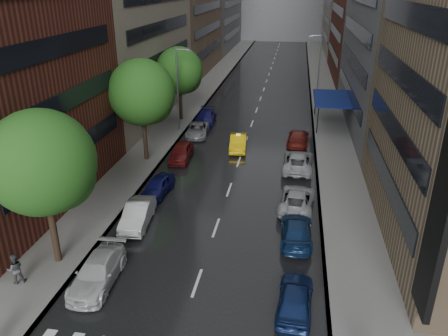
# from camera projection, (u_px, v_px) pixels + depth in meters

# --- Properties ---
(ground) EXTENTS (220.00, 220.00, 0.00)m
(ground) POSITION_uv_depth(u_px,v_px,m) (179.00, 336.00, 20.72)
(ground) COLOR gray
(ground) RESTS_ON ground
(road) EXTENTS (14.00, 140.00, 0.01)m
(road) POSITION_uv_depth(u_px,v_px,m) (263.00, 92.00, 66.07)
(road) COLOR black
(road) RESTS_ON ground
(sidewalk_left) EXTENTS (4.00, 140.00, 0.15)m
(sidewalk_left) POSITION_uv_depth(u_px,v_px,m) (205.00, 90.00, 67.37)
(sidewalk_left) COLOR gray
(sidewalk_left) RESTS_ON ground
(sidewalk_right) EXTENTS (4.00, 140.00, 0.15)m
(sidewalk_right) POSITION_uv_depth(u_px,v_px,m) (323.00, 94.00, 64.71)
(sidewalk_right) COLOR gray
(sidewalk_right) RESTS_ON ground
(tree_near) EXTENTS (5.90, 5.90, 9.41)m
(tree_near) POSITION_uv_depth(u_px,v_px,m) (41.00, 163.00, 23.63)
(tree_near) COLOR #382619
(tree_near) RESTS_ON ground
(tree_mid) EXTENTS (5.92, 5.92, 9.43)m
(tree_mid) POSITION_uv_depth(u_px,v_px,m) (142.00, 92.00, 38.48)
(tree_mid) COLOR #382619
(tree_mid) RESTS_ON ground
(tree_far) EXTENTS (5.46, 5.46, 8.70)m
(tree_far) POSITION_uv_depth(u_px,v_px,m) (179.00, 71.00, 50.46)
(tree_far) COLOR #382619
(tree_far) RESTS_ON ground
(taxi) EXTENTS (1.95, 4.62, 1.48)m
(taxi) POSITION_uv_depth(u_px,v_px,m) (238.00, 142.00, 43.35)
(taxi) COLOR #E1B70B
(taxi) RESTS_ON ground
(parked_cars_left) EXTENTS (2.69, 35.22, 1.56)m
(parked_cars_left) POSITION_uv_depth(u_px,v_px,m) (174.00, 162.00, 38.62)
(parked_cars_left) COLOR silver
(parked_cars_left) RESTS_ON ground
(parked_cars_right) EXTENTS (2.84, 29.95, 1.54)m
(parked_cars_right) POSITION_uv_depth(u_px,v_px,m) (297.00, 185.00, 34.35)
(parked_cars_right) COLOR #11214F
(parked_cars_right) RESTS_ON ground
(ped_black_umbrella) EXTENTS (1.10, 1.06, 2.09)m
(ped_black_umbrella) POSITION_uv_depth(u_px,v_px,m) (14.00, 264.00, 23.69)
(ped_black_umbrella) COLOR #48484D
(ped_black_umbrella) RESTS_ON sidewalk_left
(street_lamp_left) EXTENTS (1.74, 0.22, 9.00)m
(street_lamp_left) POSITION_uv_depth(u_px,v_px,m) (178.00, 88.00, 47.14)
(street_lamp_left) COLOR gray
(street_lamp_left) RESTS_ON sidewalk_left
(street_lamp_right) EXTENTS (1.74, 0.22, 9.00)m
(street_lamp_right) POSITION_uv_depth(u_px,v_px,m) (319.00, 67.00, 58.47)
(street_lamp_right) COLOR gray
(street_lamp_right) RESTS_ON sidewalk_right
(awning) EXTENTS (4.00, 8.00, 3.12)m
(awning) POSITION_uv_depth(u_px,v_px,m) (332.00, 99.00, 49.90)
(awning) COLOR navy
(awning) RESTS_ON sidewalk_right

